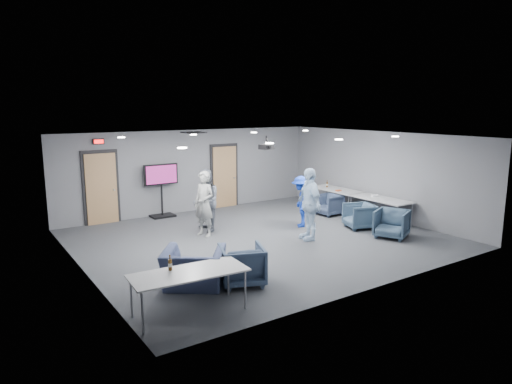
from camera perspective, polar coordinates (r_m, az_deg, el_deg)
floor at (r=12.16m, az=0.52°, el=-5.83°), size 9.00×9.00×0.00m
ceiling at (r=11.69m, az=0.54°, el=6.97°), size 9.00×9.00×0.00m
wall_back at (r=15.28m, az=-7.98°, el=2.63°), size 9.00×0.02×2.70m
wall_front at (r=8.91m, az=15.24°, el=-3.33°), size 9.00×0.02×2.70m
wall_left at (r=10.07m, az=-21.13°, el=-2.10°), size 0.02×8.00×2.70m
wall_right at (r=14.83m, az=15.04°, el=2.14°), size 0.02×8.00×2.70m
door_left at (r=14.24m, az=-18.78°, el=0.45°), size 1.06×0.17×2.24m
door_right at (r=15.83m, az=-3.97°, el=1.96°), size 1.06×0.17×2.24m
exit_sign at (r=14.06m, az=-19.09°, el=5.99°), size 0.32×0.08×0.16m
hvac_diffuser at (r=13.86m, az=-7.80°, el=7.38°), size 0.60×0.60×0.03m
downlights at (r=11.69m, az=0.54°, el=6.90°), size 6.18×3.78×0.02m
person_a at (r=12.28m, az=-6.49°, el=-1.48°), size 0.61×0.75×1.77m
person_b at (r=12.74m, az=-6.27°, el=-1.09°), size 0.74×0.91×1.74m
person_c at (r=11.96m, az=6.67°, el=-1.50°), size 0.71×1.19×1.89m
person_d at (r=13.25m, az=5.63°, el=-1.20°), size 0.99×1.10×1.48m
chair_right_a at (r=14.87m, az=9.06°, el=-1.58°), size 0.75×0.73×0.67m
chair_right_b at (r=13.42m, az=12.81°, el=-2.95°), size 1.00×0.99×0.72m
chair_right_c at (r=12.68m, az=16.59°, el=-3.82°), size 1.10×1.09×0.76m
chair_front_a at (r=9.05m, az=-1.78°, el=-9.08°), size 1.09×1.10×0.78m
chair_front_b at (r=9.00m, az=-7.77°, el=-9.41°), size 1.52×1.49×0.75m
table_right_a at (r=15.48m, az=10.00°, el=0.20°), size 0.82×1.96×0.73m
table_right_b at (r=14.20m, az=15.31°, el=-0.95°), size 0.81×1.95×0.73m
table_front_left at (r=7.81m, az=-8.40°, el=-10.13°), size 2.00×0.94×0.73m
bottle_front at (r=7.89m, az=-10.68°, el=-8.90°), size 0.07×0.07×0.27m
bottle_right at (r=15.80m, az=8.88°, el=0.93°), size 0.07×0.07×0.25m
snack_box at (r=15.14m, az=10.26°, el=0.19°), size 0.19×0.13×0.04m
wrapper at (r=14.49m, az=14.67°, el=-0.43°), size 0.25×0.20×0.05m
tv_stand at (r=14.63m, az=-11.73°, el=0.60°), size 1.10×0.52×1.69m
projector at (r=12.09m, az=1.31°, el=5.69°), size 0.38×0.35×0.36m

